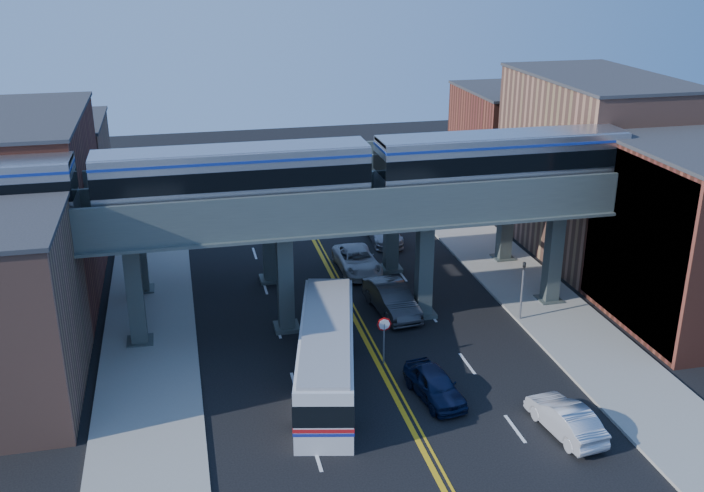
{
  "coord_description": "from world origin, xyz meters",
  "views": [
    {
      "loc": [
        -9.23,
        -31.35,
        20.12
      ],
      "look_at": [
        -0.62,
        6.3,
        5.34
      ],
      "focal_mm": 40.0,
      "sensor_mm": 36.0,
      "label": 1
    }
  ],
  "objects": [
    {
      "name": "sidewalk_east",
      "position": [
        11.5,
        10.0,
        0.08
      ],
      "size": [
        5.0,
        70.0,
        0.16
      ],
      "primitive_type": "cube",
      "color": "gray",
      "rests_on": "ground"
    },
    {
      "name": "elevated_viaduct_near",
      "position": [
        0.0,
        8.0,
        6.47
      ],
      "size": [
        52.0,
        3.6,
        7.4
      ],
      "color": "#3F4945",
      "rests_on": "ground"
    },
    {
      "name": "elevated_viaduct_far",
      "position": [
        0.0,
        15.0,
        6.47
      ],
      "size": [
        52.0,
        3.6,
        7.4
      ],
      "color": "#3F4945",
      "rests_on": "ground"
    },
    {
      "name": "car_parked_curb",
      "position": [
        6.5,
        -4.73,
        0.72
      ],
      "size": [
        2.09,
        4.53,
        1.44
      ],
      "primitive_type": "imported",
      "rotation": [
        0.0,
        0.0,
        3.27
      ],
      "color": "#BCBCC1",
      "rests_on": "ground"
    },
    {
      "name": "car_lane_d",
      "position": [
        4.99,
        20.48,
        0.75
      ],
      "size": [
        2.34,
        5.28,
        1.51
      ],
      "primitive_type": "imported",
      "rotation": [
        0.0,
        0.0,
        -0.04
      ],
      "color": "#B8B7BD",
      "rests_on": "ground"
    },
    {
      "name": "mural_panel",
      "position": [
        14.55,
        4.0,
        4.75
      ],
      "size": [
        0.1,
        9.5,
        9.5
      ],
      "primitive_type": "cube",
      "color": "#29ABB2",
      "rests_on": "ground"
    },
    {
      "name": "building_east_b",
      "position": [
        18.5,
        16.0,
        6.0
      ],
      "size": [
        8.0,
        14.0,
        12.0
      ],
      "primitive_type": "cube",
      "color": "#93604C",
      "rests_on": "ground"
    },
    {
      "name": "car_lane_c",
      "position": [
        1.8,
        15.34,
        0.74
      ],
      "size": [
        2.56,
        5.37,
        1.48
      ],
      "primitive_type": "imported",
      "rotation": [
        0.0,
        0.0,
        0.02
      ],
      "color": "#BBBBBD",
      "rests_on": "ground"
    },
    {
      "name": "ground",
      "position": [
        0.0,
        0.0,
        0.0
      ],
      "size": [
        120.0,
        120.0,
        0.0
      ],
      "primitive_type": "plane",
      "color": "black",
      "rests_on": "ground"
    },
    {
      "name": "stop_sign",
      "position": [
        0.3,
        3.0,
        1.76
      ],
      "size": [
        0.76,
        0.09,
        2.63
      ],
      "color": "slate",
      "rests_on": "ground"
    },
    {
      "name": "sidewalk_west",
      "position": [
        -11.5,
        10.0,
        0.08
      ],
      "size": [
        5.0,
        70.0,
        0.16
      ],
      "primitive_type": "cube",
      "color": "gray",
      "rests_on": "ground"
    },
    {
      "name": "building_east_c",
      "position": [
        18.5,
        29.0,
        4.5
      ],
      "size": [
        8.0,
        10.0,
        9.0
      ],
      "primitive_type": "cube",
      "color": "brown",
      "rests_on": "ground"
    },
    {
      "name": "transit_train",
      "position": [
        -6.51,
        8.0,
        9.12
      ],
      "size": [
        43.65,
        2.73,
        3.18
      ],
      "color": "black",
      "rests_on": "elevated_viaduct_near"
    },
    {
      "name": "building_west_c",
      "position": [
        -18.5,
        29.0,
        4.0
      ],
      "size": [
        8.0,
        10.0,
        8.0
      ],
      "primitive_type": "cube",
      "color": "#93604C",
      "rests_on": "ground"
    },
    {
      "name": "building_east_a",
      "position": [
        18.5,
        4.0,
        5.0
      ],
      "size": [
        8.0,
        10.0,
        10.0
      ],
      "primitive_type": "cube",
      "color": "brown",
      "rests_on": "ground"
    },
    {
      "name": "transit_bus",
      "position": [
        -2.94,
        1.68,
        1.56
      ],
      "size": [
        5.08,
        12.06,
        3.03
      ],
      "rotation": [
        0.0,
        0.0,
        1.35
      ],
      "color": "silver",
      "rests_on": "ground"
    },
    {
      "name": "building_west_b",
      "position": [
        -18.5,
        16.0,
        5.5
      ],
      "size": [
        8.0,
        14.0,
        11.0
      ],
      "primitive_type": "cube",
      "color": "brown",
      "rests_on": "ground"
    },
    {
      "name": "car_lane_b",
      "position": [
        2.32,
        8.73,
        0.87
      ],
      "size": [
        2.43,
        5.48,
        1.75
      ],
      "primitive_type": "imported",
      "rotation": [
        0.0,
        0.0,
        0.11
      ],
      "color": "#2C2C2F",
      "rests_on": "ground"
    },
    {
      "name": "traffic_signal",
      "position": [
        9.2,
        6.0,
        2.3
      ],
      "size": [
        0.15,
        0.18,
        4.1
      ],
      "color": "slate",
      "rests_on": "ground"
    },
    {
      "name": "car_lane_a",
      "position": [
        1.8,
        -0.73,
        0.73
      ],
      "size": [
        2.29,
        4.47,
        1.46
      ],
      "primitive_type": "imported",
      "rotation": [
        0.0,
        0.0,
        0.14
      ],
      "color": "black",
      "rests_on": "ground"
    }
  ]
}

